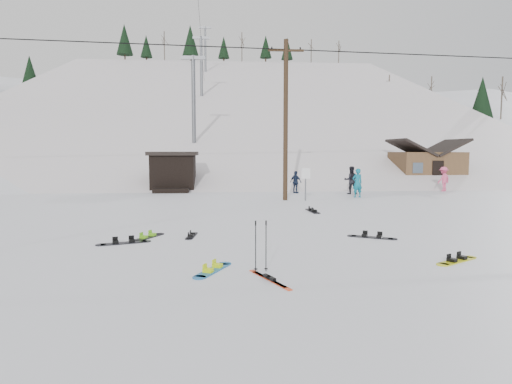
{
  "coord_description": "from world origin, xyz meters",
  "views": [
    {
      "loc": [
        -1.78,
        -11.78,
        2.86
      ],
      "look_at": [
        -0.49,
        4.04,
        1.4
      ],
      "focal_mm": 32.0,
      "sensor_mm": 36.0,
      "label": 1
    }
  ],
  "objects": [
    {
      "name": "skier_dark",
      "position": [
        6.79,
        17.26,
        0.9
      ],
      "size": [
        0.91,
        0.72,
        1.81
      ],
      "primitive_type": "imported",
      "rotation": [
        0.0,
        0.0,
        3.1
      ],
      "color": "black",
      "rests_on": "ground"
    },
    {
      "name": "utility_pole",
      "position": [
        2.0,
        14.0,
        4.68
      ],
      "size": [
        2.0,
        0.26,
        9.0
      ],
      "color": "#3A2819",
      "rests_on": "ground"
    },
    {
      "name": "ridge_right",
      "position": [
        38.0,
        50.0,
        -11.0
      ],
      "size": [
        45.66,
        93.98,
        54.59
      ],
      "primitive_type": "cube",
      "rotation": [
        0.21,
        -0.05,
        -0.12
      ],
      "color": "white",
      "rests_on": "ground"
    },
    {
      "name": "board_scatter_e",
      "position": [
        4.33,
        -0.69,
        0.03
      ],
      "size": [
        1.43,
        1.0,
        0.11
      ],
      "rotation": [
        0.0,
        0.0,
        0.56
      ],
      "color": "yellow",
      "rests_on": "ground"
    },
    {
      "name": "cabin",
      "position": [
        15.0,
        24.0,
        1.48
      ],
      "size": [
        5.39,
        4.4,
        3.77
      ],
      "color": "brown",
      "rests_on": "ground"
    },
    {
      "name": "board_scatter_d",
      "position": [
        3.2,
        2.58,
        0.03
      ],
      "size": [
        1.46,
        0.94,
        0.11
      ],
      "rotation": [
        0.0,
        0.0,
        -0.5
      ],
      "color": "black",
      "rests_on": "ground"
    },
    {
      "name": "skier_pink",
      "position": [
        13.8,
        18.69,
        0.85
      ],
      "size": [
        1.27,
        1.08,
        1.71
      ],
      "primitive_type": "imported",
      "rotation": [
        0.0,
        0.0,
        3.63
      ],
      "color": "#E8527E",
      "rests_on": "ground"
    },
    {
      "name": "board_scatter_c",
      "position": [
        -4.11,
        3.18,
        0.03
      ],
      "size": [
        0.91,
        1.46,
        0.11
      ],
      "rotation": [
        0.0,
        0.0,
        1.09
      ],
      "color": "black",
      "rests_on": "ground"
    },
    {
      "name": "ski_poles",
      "position": [
        -0.81,
        -1.24,
        0.62
      ],
      "size": [
        0.33,
        0.09,
        1.21
      ],
      "color": "black",
      "rests_on": "ground"
    },
    {
      "name": "treeline_crest",
      "position": [
        0.0,
        86.0,
        0.0
      ],
      "size": [
        50.0,
        6.0,
        10.0
      ],
      "primitive_type": null,
      "color": "black",
      "rests_on": "ski_slope"
    },
    {
      "name": "hero_snowboard",
      "position": [
        -1.94,
        -1.11,
        0.03
      ],
      "size": [
        0.9,
        1.51,
        0.12
      ],
      "rotation": [
        0.0,
        0.0,
        1.11
      ],
      "color": "#1C6FB6",
      "rests_on": "ground"
    },
    {
      "name": "ski_slope",
      "position": [
        0.0,
        55.0,
        -12.0
      ],
      "size": [
        60.0,
        85.24,
        65.97
      ],
      "primitive_type": "cube",
      "rotation": [
        0.31,
        0.0,
        0.0
      ],
      "color": "silver",
      "rests_on": "ground"
    },
    {
      "name": "board_scatter_f",
      "position": [
        2.57,
        9.04,
        0.03
      ],
      "size": [
        0.43,
        1.72,
        0.12
      ],
      "rotation": [
        0.0,
        0.0,
        1.65
      ],
      "color": "black",
      "rests_on": "ground"
    },
    {
      "name": "trail_sign",
      "position": [
        3.1,
        13.58,
        1.27
      ],
      "size": [
        0.5,
        0.09,
        1.85
      ],
      "color": "#595B60",
      "rests_on": "ground"
    },
    {
      "name": "lift_hut",
      "position": [
        -5.0,
        20.94,
        1.36
      ],
      "size": [
        3.4,
        4.1,
        2.75
      ],
      "color": "black",
      "rests_on": "ground"
    },
    {
      "name": "board_scatter_b",
      "position": [
        -2.7,
        3.32,
        0.02
      ],
      "size": [
        0.36,
        1.29,
        0.09
      ],
      "rotation": [
        0.0,
        0.0,
        1.46
      ],
      "color": "black",
      "rests_on": "ground"
    },
    {
      "name": "ground",
      "position": [
        0.0,
        0.0,
        0.0
      ],
      "size": [
        200.0,
        200.0,
        0.0
      ],
      "primitive_type": "plane",
      "color": "white",
      "rests_on": "ground"
    },
    {
      "name": "lift_tower_far",
      "position": [
        -4.0,
        70.0,
        20.86
      ],
      "size": [
        2.2,
        0.36,
        8.0
      ],
      "color": "#595B60",
      "rests_on": "ski_slope"
    },
    {
      "name": "lift_tower_near",
      "position": [
        -4.0,
        30.0,
        7.86
      ],
      "size": [
        2.2,
        0.36,
        8.0
      ],
      "color": "#595B60",
      "rests_on": "ski_slope"
    },
    {
      "name": "board_scatter_a",
      "position": [
        -4.71,
        2.31,
        0.03
      ],
      "size": [
        1.59,
        0.75,
        0.12
      ],
      "rotation": [
        0.0,
        0.0,
        0.33
      ],
      "color": "black",
      "rests_on": "ground"
    },
    {
      "name": "lift_tower_mid",
      "position": [
        -4.0,
        50.0,
        14.36
      ],
      "size": [
        2.2,
        0.36,
        8.0
      ],
      "color": "#595B60",
      "rests_on": "ski_slope"
    },
    {
      "name": "skier_teal",
      "position": [
        6.56,
        15.1,
        0.88
      ],
      "size": [
        0.71,
        0.53,
        1.76
      ],
      "primitive_type": "imported",
      "rotation": [
        0.0,
        0.0,
        3.32
      ],
      "color": "#0D6E86",
      "rests_on": "ground"
    },
    {
      "name": "skier_navy",
      "position": [
        3.3,
        18.06,
        0.74
      ],
      "size": [
        0.87,
        0.87,
        1.48
      ],
      "primitive_type": "imported",
      "rotation": [
        0.0,
        0.0,
        2.36
      ],
      "color": "#162139",
      "rests_on": "ground"
    },
    {
      "name": "hero_skis",
      "position": [
        -0.68,
        -1.99,
        0.03
      ],
      "size": [
        0.78,
        1.66,
        0.09
      ],
      "rotation": [
        0.0,
        0.0,
        0.4
      ],
      "color": "red",
      "rests_on": "ground"
    }
  ]
}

